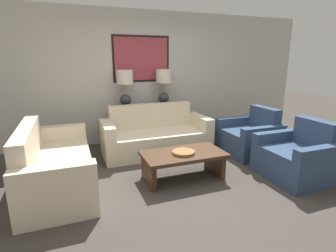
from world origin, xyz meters
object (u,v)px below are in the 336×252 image
object	(u,v)px
decorative_bowl	(183,152)
armchair_near_camera	(297,158)
table_lamp_right	(164,83)
couch_by_side	(54,166)
armchair_near_back_wall	(250,138)
coffee_table	(183,159)
console_table	(146,124)
couch_by_back_wall	(156,137)
table_lamp_left	(125,84)

from	to	relation	value
decorative_bowl	armchair_near_camera	distance (m)	1.69
table_lamp_right	couch_by_side	xyz separation A→B (m)	(-2.12, -1.48, -0.93)
armchair_near_back_wall	armchair_near_camera	size ratio (longest dim) A/B	1.00
table_lamp_right	coffee_table	distance (m)	2.13
decorative_bowl	armchair_near_camera	size ratio (longest dim) A/B	0.35
couch_by_side	armchair_near_back_wall	xyz separation A→B (m)	(3.32, 0.16, -0.00)
table_lamp_right	couch_by_side	bearing A→B (deg)	-144.98
decorative_bowl	console_table	bearing A→B (deg)	89.95
table_lamp_right	couch_by_side	world-z (taller)	table_lamp_right
console_table	decorative_bowl	distance (m)	1.92
coffee_table	armchair_near_back_wall	world-z (taller)	armchair_near_back_wall
console_table	couch_by_side	size ratio (longest dim) A/B	0.65
console_table	decorative_bowl	xyz separation A→B (m)	(-0.00, -1.92, 0.03)
coffee_table	armchair_near_camera	xyz separation A→B (m)	(1.58, -0.55, -0.00)
table_lamp_right	couch_by_back_wall	distance (m)	1.20
couch_by_side	table_lamp_left	bearing A→B (deg)	48.47
couch_by_side	table_lamp_right	bearing A→B (deg)	35.02
coffee_table	console_table	bearing A→B (deg)	90.53
console_table	couch_by_back_wall	size ratio (longest dim) A/B	0.65
couch_by_back_wall	decorative_bowl	distance (m)	1.28
table_lamp_left	table_lamp_right	distance (m)	0.80
coffee_table	decorative_bowl	size ratio (longest dim) A/B	3.64
console_table	table_lamp_right	bearing A→B (deg)	0.00
decorative_bowl	armchair_near_back_wall	distance (m)	1.71
armchair_near_camera	console_table	bearing A→B (deg)	123.49
couch_by_side	decorative_bowl	size ratio (longest dim) A/B	6.02
coffee_table	decorative_bowl	world-z (taller)	decorative_bowl
table_lamp_left	couch_by_back_wall	distance (m)	1.20
table_lamp_right	couch_by_back_wall	xyz separation A→B (m)	(-0.40, -0.65, -0.93)
console_table	table_lamp_right	xyz separation A→B (m)	(0.40, 0.00, 0.84)
table_lamp_right	coffee_table	bearing A→B (deg)	-101.59
console_table	decorative_bowl	bearing A→B (deg)	-90.05
table_lamp_left	armchair_near_back_wall	size ratio (longest dim) A/B	0.77
table_lamp_left	table_lamp_right	bearing A→B (deg)	0.00
table_lamp_right	decorative_bowl	size ratio (longest dim) A/B	2.21
coffee_table	armchair_near_camera	size ratio (longest dim) A/B	1.26
armchair_near_camera	table_lamp_left	bearing A→B (deg)	129.61
coffee_table	table_lamp_left	bearing A→B (deg)	102.59
armchair_near_camera	table_lamp_right	bearing A→B (deg)	116.37
table_lamp_left	decorative_bowl	world-z (taller)	table_lamp_left
console_table	table_lamp_left	size ratio (longest dim) A/B	1.76
decorative_bowl	armchair_near_back_wall	xyz separation A→B (m)	(1.60, 0.59, -0.12)
coffee_table	decorative_bowl	distance (m)	0.13
couch_by_back_wall	armchair_near_back_wall	bearing A→B (deg)	-23.04
table_lamp_right	armchair_near_camera	bearing A→B (deg)	-63.63
table_lamp_left	couch_by_side	world-z (taller)	table_lamp_left
table_lamp_left	couch_by_back_wall	world-z (taller)	table_lamp_left
coffee_table	armchair_near_back_wall	distance (m)	1.68
armchair_near_camera	couch_by_side	bearing A→B (deg)	164.23
table_lamp_left	couch_by_side	xyz separation A→B (m)	(-1.31, -1.48, -0.93)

